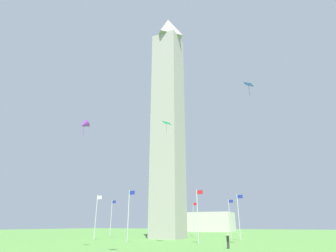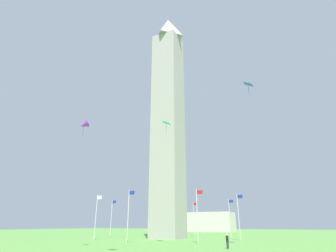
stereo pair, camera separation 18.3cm
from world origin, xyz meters
name	(u,v)px [view 1 (the left image)]	position (x,y,z in m)	size (l,w,h in m)	color
ground_plane	(168,239)	(0.00, 0.00, 0.00)	(260.00, 260.00, 0.00)	#548C3D
obelisk_monument	(168,113)	(0.00, 0.00, 27.50)	(6.05, 6.05, 55.00)	#A8A399
flagpole_n	(239,215)	(14.64, 0.00, 4.45)	(1.12, 0.14, 8.13)	silver
flagpole_ne	(230,216)	(10.37, 10.31, 4.45)	(1.12, 0.14, 8.13)	silver
flagpole_e	(194,217)	(0.06, 14.58, 4.45)	(1.12, 0.14, 8.13)	silver
flagpole_se	(150,217)	(-10.25, 10.31, 4.45)	(1.12, 0.14, 8.13)	silver
flagpole_s	(111,216)	(-14.52, 0.00, 4.45)	(1.12, 0.14, 8.13)	silver
flagpole_sw	(96,215)	(-10.25, -10.31, 4.45)	(1.12, 0.14, 8.13)	silver
flagpole_w	(129,213)	(0.06, -14.58, 4.45)	(1.12, 0.14, 8.13)	silver
flagpole_nw	(198,213)	(10.37, -10.31, 4.45)	(1.12, 0.14, 8.13)	silver
person_black_shirt	(228,241)	(16.97, -18.05, 0.82)	(0.32, 0.32, 1.66)	#2D2D38
kite_cyan_diamond	(167,123)	(7.80, -16.35, 18.16)	(1.43, 1.49, 2.11)	#33C6D1
kite_blue_diamond	(248,85)	(21.23, -16.63, 21.85)	(1.40, 1.51, 2.13)	blue
kite_purple_delta	(84,125)	(1.83, -28.36, 14.91)	(1.68, 1.74, 2.18)	purple
distant_building	(200,222)	(-14.30, 59.58, 3.70)	(26.47, 10.92, 7.40)	beige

